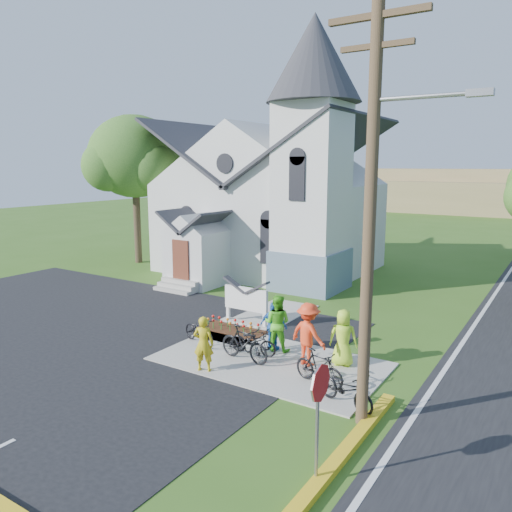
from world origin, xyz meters
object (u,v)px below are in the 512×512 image
Objects in this scene: cyclist_2 at (274,326)px; cyclist_3 at (308,334)px; bike_2 at (253,341)px; cyclist_1 at (277,323)px; utility_pole at (373,198)px; bike_3 at (319,368)px; bike_0 at (199,331)px; cyclist_4 at (343,338)px; church_sign at (246,299)px; stop_sign at (319,399)px; bike_1 at (244,344)px; cyclist_0 at (204,344)px; bike_4 at (346,389)px.

cyclist_3 reaches higher than cyclist_2.
bike_2 is at bearing 20.55° from cyclist_3.
utility_pole is at bearing 134.30° from cyclist_1.
cyclist_1 is at bearing -6.19° from cyclist_3.
bike_3 is (0.91, -1.12, -0.48)m from cyclist_3.
bike_0 is at bearing 94.49° from bike_3.
bike_2 is at bearing -1.02° from cyclist_4.
church_sign is 0.89× the size of stop_sign.
stop_sign is at bearing 116.33° from cyclist_1.
cyclist_1 is at bearing -10.15° from bike_1.
cyclist_3 is 1.52m from bike_3.
cyclist_0 is 3.49m from bike_3.
church_sign is at bearing -95.52° from cyclist_0.
cyclist_1 is at bearing -15.67° from cyclist_4.
cyclist_0 is 0.95× the size of cyclist_4.
cyclist_0 is 0.89× the size of cyclist_1.
stop_sign reaches higher than bike_1.
bike_1 is 2.75m from bike_3.
bike_2 is (-4.68, 4.88, -1.30)m from stop_sign.
bike_3 is at bearing -89.55° from bike_1.
cyclist_1 reaches higher than church_sign.
bike_0 is 2.10m from bike_2.
bike_1 is 1.13× the size of bike_2.
bike_0 is 1.04× the size of bike_2.
church_sign is 1.34× the size of cyclist_2.
stop_sign is at bearing 121.39° from cyclist_2.
cyclist_2 is at bearing -6.07° from bike_1.
utility_pole is at bearing -105.65° from bike_4.
cyclist_0 is at bearing 112.02° from bike_4.
cyclist_4 is (4.76, -1.78, -0.09)m from church_sign.
cyclist_1 is 1.06× the size of bike_4.
cyclist_4 is (2.45, 0.04, 0.07)m from cyclist_2.
cyclist_4 is at bearing 121.62° from utility_pole.
utility_pole is at bearing 153.17° from cyclist_0.
bike_0 is 0.91× the size of cyclist_1.
cyclist_0 is 1.02× the size of bike_2.
church_sign reaches higher than bike_1.
bike_3 reaches higher than bike_4.
cyclist_0 is at bearing 119.30° from bike_3.
cyclist_1 is 0.97× the size of cyclist_3.
cyclist_3 is at bearing -59.14° from bike_1.
bike_4 is at bearing 151.05° from cyclist_3.
bike_2 is 4.28m from bike_4.
cyclist_1 is 2.34m from cyclist_4.
bike_4 is at bearing -112.31° from bike_3.
utility_pole is 6.85m from cyclist_2.
bike_3 is (-1.81, 1.28, -4.85)m from utility_pole.
utility_pole is 5.93× the size of cyclist_0.
cyclist_3 is at bearing 118.74° from stop_sign.
cyclist_3 reaches higher than cyclist_1.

